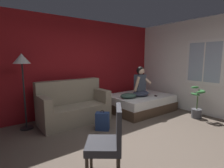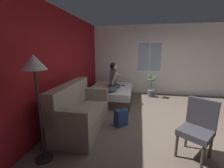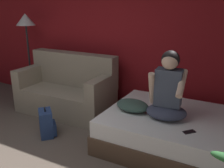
{
  "view_description": "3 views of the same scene",
  "coord_description": "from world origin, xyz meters",
  "px_view_note": "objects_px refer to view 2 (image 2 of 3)",
  "views": [
    {
      "loc": [
        -2.22,
        -1.98,
        1.6
      ],
      "look_at": [
        0.64,
        1.87,
        0.89
      ],
      "focal_mm": 28.0,
      "sensor_mm": 36.0,
      "label": 1
    },
    {
      "loc": [
        -3.41,
        0.76,
        1.76
      ],
      "look_at": [
        0.76,
        1.54,
        0.79
      ],
      "focal_mm": 24.0,
      "sensor_mm": 36.0,
      "label": 2
    },
    {
      "loc": [
        2.37,
        -1.48,
        1.93
      ],
      "look_at": [
        0.72,
        1.57,
        0.83
      ],
      "focal_mm": 42.0,
      "sensor_mm": 36.0,
      "label": 3
    }
  ],
  "objects_px": {
    "couch": "(80,112)",
    "backpack": "(121,118)",
    "bed": "(111,94)",
    "side_chair": "(198,127)",
    "throw_pillow": "(111,89)",
    "potted_plant": "(151,89)",
    "cell_phone": "(123,86)",
    "person_seated": "(114,78)",
    "floor_lamp": "(35,73)"
  },
  "relations": [
    {
      "from": "person_seated",
      "to": "backpack",
      "type": "xyz_separation_m",
      "value": [
        -1.66,
        -0.46,
        -0.64
      ]
    },
    {
      "from": "person_seated",
      "to": "side_chair",
      "type": "bearing_deg",
      "value": -143.5
    },
    {
      "from": "person_seated",
      "to": "cell_phone",
      "type": "distance_m",
      "value": 0.58
    },
    {
      "from": "person_seated",
      "to": "throw_pillow",
      "type": "xyz_separation_m",
      "value": [
        -0.48,
        -0.0,
        -0.29
      ]
    },
    {
      "from": "bed",
      "to": "cell_phone",
      "type": "relative_size",
      "value": 12.92
    },
    {
      "from": "couch",
      "to": "throw_pillow",
      "type": "relative_size",
      "value": 3.57
    },
    {
      "from": "throw_pillow",
      "to": "backpack",
      "type": "bearing_deg",
      "value": -158.91
    },
    {
      "from": "side_chair",
      "to": "backpack",
      "type": "distance_m",
      "value": 1.62
    },
    {
      "from": "side_chair",
      "to": "person_seated",
      "type": "relative_size",
      "value": 1.12
    },
    {
      "from": "cell_phone",
      "to": "backpack",
      "type": "bearing_deg",
      "value": 47.47
    },
    {
      "from": "backpack",
      "to": "floor_lamp",
      "type": "height_order",
      "value": "floor_lamp"
    },
    {
      "from": "backpack",
      "to": "potted_plant",
      "type": "distance_m",
      "value": 2.62
    },
    {
      "from": "person_seated",
      "to": "cell_phone",
      "type": "xyz_separation_m",
      "value": [
        0.36,
        -0.28,
        -0.35
      ]
    },
    {
      "from": "bed",
      "to": "person_seated",
      "type": "bearing_deg",
      "value": -130.22
    },
    {
      "from": "couch",
      "to": "side_chair",
      "type": "xyz_separation_m",
      "value": [
        -0.52,
        -2.26,
        0.14
      ]
    },
    {
      "from": "backpack",
      "to": "person_seated",
      "type": "bearing_deg",
      "value": 15.44
    },
    {
      "from": "potted_plant",
      "to": "throw_pillow",
      "type": "bearing_deg",
      "value": 134.6
    },
    {
      "from": "bed",
      "to": "person_seated",
      "type": "distance_m",
      "value": 0.62
    },
    {
      "from": "side_chair",
      "to": "backpack",
      "type": "relative_size",
      "value": 2.14
    },
    {
      "from": "couch",
      "to": "backpack",
      "type": "xyz_separation_m",
      "value": [
        0.29,
        -0.89,
        -0.2
      ]
    },
    {
      "from": "floor_lamp",
      "to": "potted_plant",
      "type": "bearing_deg",
      "value": -26.9
    },
    {
      "from": "bed",
      "to": "potted_plant",
      "type": "distance_m",
      "value": 1.6
    },
    {
      "from": "bed",
      "to": "side_chair",
      "type": "height_order",
      "value": "side_chair"
    },
    {
      "from": "side_chair",
      "to": "cell_phone",
      "type": "distance_m",
      "value": 3.22
    },
    {
      "from": "floor_lamp",
      "to": "backpack",
      "type": "bearing_deg",
      "value": -38.64
    },
    {
      "from": "backpack",
      "to": "cell_phone",
      "type": "bearing_deg",
      "value": 5.05
    },
    {
      "from": "backpack",
      "to": "potted_plant",
      "type": "xyz_separation_m",
      "value": [
        2.47,
        -0.86,
        0.11
      ]
    },
    {
      "from": "bed",
      "to": "floor_lamp",
      "type": "bearing_deg",
      "value": 170.54
    },
    {
      "from": "couch",
      "to": "person_seated",
      "type": "distance_m",
      "value": 2.05
    },
    {
      "from": "bed",
      "to": "person_seated",
      "type": "relative_size",
      "value": 2.12
    },
    {
      "from": "couch",
      "to": "person_seated",
      "type": "xyz_separation_m",
      "value": [
        1.95,
        -0.44,
        0.44
      ]
    },
    {
      "from": "bed",
      "to": "side_chair",
      "type": "distance_m",
      "value": 3.22
    },
    {
      "from": "bed",
      "to": "throw_pillow",
      "type": "relative_size",
      "value": 3.88
    },
    {
      "from": "couch",
      "to": "backpack",
      "type": "height_order",
      "value": "couch"
    },
    {
      "from": "bed",
      "to": "person_seated",
      "type": "height_order",
      "value": "person_seated"
    },
    {
      "from": "bed",
      "to": "floor_lamp",
      "type": "height_order",
      "value": "floor_lamp"
    },
    {
      "from": "bed",
      "to": "side_chair",
      "type": "bearing_deg",
      "value": -142.91
    },
    {
      "from": "side_chair",
      "to": "couch",
      "type": "bearing_deg",
      "value": 77.16
    },
    {
      "from": "throw_pillow",
      "to": "couch",
      "type": "bearing_deg",
      "value": 163.33
    },
    {
      "from": "backpack",
      "to": "floor_lamp",
      "type": "bearing_deg",
      "value": 141.36
    },
    {
      "from": "person_seated",
      "to": "floor_lamp",
      "type": "xyz_separation_m",
      "value": [
        -3.02,
        0.63,
        0.59
      ]
    },
    {
      "from": "couch",
      "to": "throw_pillow",
      "type": "xyz_separation_m",
      "value": [
        1.47,
        -0.44,
        0.16
      ]
    },
    {
      "from": "backpack",
      "to": "cell_phone",
      "type": "xyz_separation_m",
      "value": [
        2.02,
        0.18,
        0.29
      ]
    },
    {
      "from": "throw_pillow",
      "to": "cell_phone",
      "type": "bearing_deg",
      "value": -18.15
    },
    {
      "from": "couch",
      "to": "potted_plant",
      "type": "bearing_deg",
      "value": -32.37
    },
    {
      "from": "bed",
      "to": "couch",
      "type": "height_order",
      "value": "couch"
    },
    {
      "from": "bed",
      "to": "backpack",
      "type": "height_order",
      "value": "bed"
    },
    {
      "from": "potted_plant",
      "to": "person_seated",
      "type": "bearing_deg",
      "value": 121.69
    },
    {
      "from": "backpack",
      "to": "throw_pillow",
      "type": "xyz_separation_m",
      "value": [
        1.18,
        0.45,
        0.36
      ]
    },
    {
      "from": "couch",
      "to": "throw_pillow",
      "type": "bearing_deg",
      "value": -16.67
    }
  ]
}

